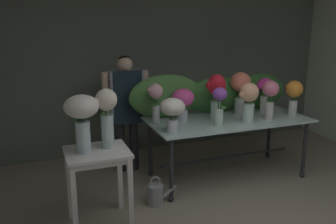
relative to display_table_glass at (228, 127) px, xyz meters
The scene contains 19 objects.
ground_plane 0.81m from the display_table_glass, 155.31° to the right, with size 7.54×7.54×0.00m, color gray.
wall_back 1.69m from the display_table_glass, 104.50° to the left, with size 5.80×0.12×2.79m, color slate.
display_table_glass is the anchor object (origin of this frame).
side_table_white 1.87m from the display_table_glass, 162.63° to the right, with size 0.62×0.53×0.79m.
florist 1.38m from the display_table_glass, 150.74° to the left, with size 0.63×0.24×1.58m.
foliage_backdrop 0.51m from the display_table_glass, 90.22° to the left, with size 2.30×0.29×0.56m.
vase_fuchsia_lilies 0.71m from the display_table_glass, 169.04° to the left, with size 0.28×0.28×0.41m.
vase_violet_tulips 0.51m from the display_table_glass, 138.96° to the right, with size 0.18×0.18×0.46m.
vase_peach_carnations 0.48m from the display_table_glass, 58.57° to the right, with size 0.25×0.23×0.50m.
vase_magenta_ranunculus 0.75m from the display_table_glass, 11.30° to the left, with size 0.24×0.21×0.47m.
vase_crimson_dahlias 0.49m from the display_table_glass, behind, with size 0.27×0.23×0.58m.
vase_ivory_peonies 0.99m from the display_table_glass, 162.49° to the right, with size 0.31×0.29×0.40m.
vase_coral_anemones 0.56m from the display_table_glass, 31.30° to the left, with size 0.27×0.27×0.57m.
vase_sunset_roses 0.99m from the display_table_glass, ahead, with size 0.22×0.22×0.46m.
vase_rosy_stock 0.67m from the display_table_glass, 24.58° to the right, with size 0.23×0.21×0.50m.
vase_blush_hydrangea 1.03m from the display_table_glass, behind, with size 0.20×0.18×0.49m.
vase_white_roses_tall 2.04m from the display_table_glass, 163.72° to the right, with size 0.34×0.33×0.57m.
vase_cream_lisianthus_tall 1.79m from the display_table_glass, 163.09° to the right, with size 0.21×0.21×0.60m.
watering_can 1.32m from the display_table_glass, 160.71° to the right, with size 0.35×0.18×0.34m.
Camera 1 is at (-1.93, -2.13, 2.06)m, focal length 39.11 mm.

